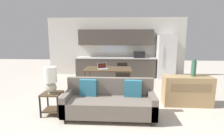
{
  "coord_description": "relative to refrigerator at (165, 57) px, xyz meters",
  "views": [
    {
      "loc": [
        0.31,
        -3.62,
        1.86
      ],
      "look_at": [
        0.01,
        1.5,
        0.95
      ],
      "focal_mm": 28.0,
      "sensor_mm": 36.0,
      "label": 1
    }
  ],
  "objects": [
    {
      "name": "ground_plane",
      "position": [
        -2.22,
        -4.21,
        -0.96
      ],
      "size": [
        20.0,
        20.0,
        0.0
      ],
      "primitive_type": "plane",
      "color": "beige"
    },
    {
      "name": "wall_back",
      "position": [
        -2.22,
        0.42,
        0.4
      ],
      "size": [
        6.4,
        0.07,
        2.7
      ],
      "color": "silver",
      "rests_on": "ground_plane"
    },
    {
      "name": "kitchen_counter",
      "position": [
        -2.2,
        0.12,
        -0.11
      ],
      "size": [
        3.6,
        0.65,
        2.15
      ],
      "color": "#4C443D",
      "rests_on": "ground_plane"
    },
    {
      "name": "refrigerator",
      "position": [
        0.0,
        0.0,
        0.0
      ],
      "size": [
        0.76,
        0.78,
        1.91
      ],
      "color": "white",
      "rests_on": "ground_plane"
    },
    {
      "name": "dining_table",
      "position": [
        -2.4,
        -1.99,
        -0.25
      ],
      "size": [
        1.59,
        0.92,
        0.77
      ],
      "color": "brown",
      "rests_on": "ground_plane"
    },
    {
      "name": "couch",
      "position": [
        -2.2,
        -3.96,
        -0.61
      ],
      "size": [
        2.08,
        0.8,
        0.87
      ],
      "color": "#3D2D1E",
      "rests_on": "ground_plane"
    },
    {
      "name": "side_table",
      "position": [
        -3.57,
        -3.95,
        -0.6
      ],
      "size": [
        0.45,
        0.45,
        0.54
      ],
      "color": "brown",
      "rests_on": "ground_plane"
    },
    {
      "name": "table_lamp",
      "position": [
        -3.56,
        -3.99,
        -0.08
      ],
      "size": [
        0.29,
        0.29,
        0.63
      ],
      "color": "#B2A893",
      "rests_on": "side_table"
    },
    {
      "name": "credenza",
      "position": [
        -0.15,
        -3.17,
        -0.56
      ],
      "size": [
        1.27,
        0.47,
        0.8
      ],
      "color": "tan",
      "rests_on": "ground_plane"
    },
    {
      "name": "vase",
      "position": [
        -0.01,
        -3.13,
        0.06
      ],
      "size": [
        0.13,
        0.13,
        0.46
      ],
      "color": "#336047",
      "rests_on": "credenza"
    },
    {
      "name": "dining_chair_near_right",
      "position": [
        -1.89,
        -2.8,
        -0.47
      ],
      "size": [
        0.45,
        0.45,
        0.83
      ],
      "rotation": [
        0.0,
        0.0,
        3.08
      ],
      "color": "black",
      "rests_on": "ground_plane"
    },
    {
      "name": "dining_chair_far_right",
      "position": [
        -1.9,
        -1.22,
        -0.47
      ],
      "size": [
        0.47,
        0.47,
        0.83
      ],
      "rotation": [
        0.0,
        0.0,
        0.13
      ],
      "color": "black",
      "rests_on": "ground_plane"
    },
    {
      "name": "laptop",
      "position": [
        -2.57,
        -2.08,
        -0.14
      ],
      "size": [
        0.4,
        0.37,
        0.2
      ],
      "rotation": [
        0.0,
        0.0,
        0.47
      ],
      "color": "#B7BABC",
      "rests_on": "dining_table"
    }
  ]
}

